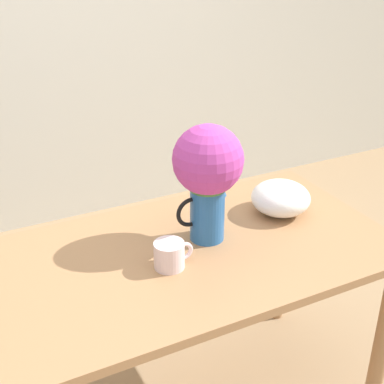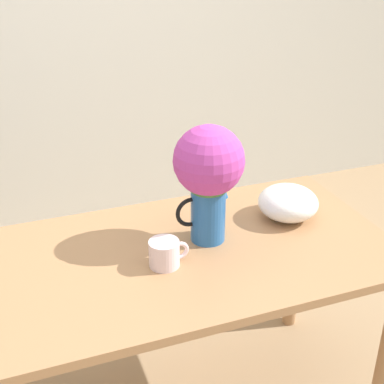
{
  "view_description": "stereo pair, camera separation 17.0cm",
  "coord_description": "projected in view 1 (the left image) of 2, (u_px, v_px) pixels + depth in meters",
  "views": [
    {
      "loc": [
        -0.63,
        -1.25,
        1.66
      ],
      "look_at": [
        0.05,
        0.11,
        0.91
      ],
      "focal_mm": 50.0,
      "sensor_mm": 36.0,
      "label": 1
    },
    {
      "loc": [
        -0.48,
        -1.32,
        1.66
      ],
      "look_at": [
        0.05,
        0.11,
        0.91
      ],
      "focal_mm": 50.0,
      "sensor_mm": 36.0,
      "label": 2
    }
  ],
  "objects": [
    {
      "name": "table",
      "position": [
        183.0,
        278.0,
        1.77
      ],
      "size": [
        1.4,
        0.74,
        0.72
      ],
      "color": "#A3754C",
      "rests_on": "ground_plane"
    },
    {
      "name": "coffee_mug",
      "position": [
        170.0,
        255.0,
        1.64
      ],
      "size": [
        0.13,
        0.1,
        0.09
      ],
      "color": "silver",
      "rests_on": "table"
    },
    {
      "name": "white_bowl",
      "position": [
        281.0,
        198.0,
        1.94
      ],
      "size": [
        0.22,
        0.22,
        0.12
      ],
      "color": "white",
      "rests_on": "table"
    },
    {
      "name": "flower_vase",
      "position": [
        208.0,
        170.0,
        1.7
      ],
      "size": [
        0.23,
        0.23,
        0.4
      ],
      "color": "#235B9E",
      "rests_on": "table"
    },
    {
      "name": "wall_back",
      "position": [
        41.0,
        3.0,
        2.85
      ],
      "size": [
        8.0,
        0.05,
        2.6
      ],
      "color": "silver",
      "rests_on": "ground_plane"
    }
  ]
}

